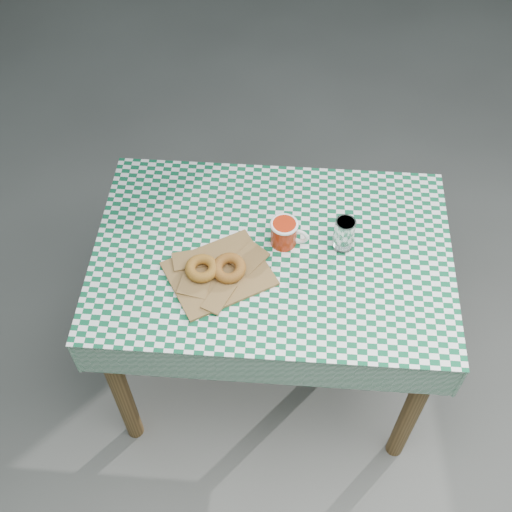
{
  "coord_description": "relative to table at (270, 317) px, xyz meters",
  "views": [
    {
      "loc": [
        -0.19,
        -1.37,
        2.32
      ],
      "look_at": [
        -0.18,
        -0.21,
        0.79
      ],
      "focal_mm": 45.08,
      "sensor_mm": 36.0,
      "label": 1
    }
  ],
  "objects": [
    {
      "name": "tablecloth",
      "position": [
        0.0,
        -0.0,
        0.38
      ],
      "size": [
        1.15,
        0.82,
        0.01
      ],
      "primitive_type": "cube",
      "rotation": [
        0.0,
        0.0,
        -0.07
      ],
      "color": "#0D5432",
      "rests_on": "table"
    },
    {
      "name": "table",
      "position": [
        0.0,
        0.0,
        0.0
      ],
      "size": [
        1.13,
        0.8,
        0.75
      ],
      "primitive_type": "cube",
      "rotation": [
        0.0,
        0.0,
        -0.07
      ],
      "color": "#543A1C",
      "rests_on": "ground"
    },
    {
      "name": "paper_bag",
      "position": [
        -0.16,
        -0.09,
        0.39
      ],
      "size": [
        0.36,
        0.34,
        0.02
      ],
      "primitive_type": "cube",
      "rotation": [
        0.0,
        0.0,
        0.47
      ],
      "color": "brown",
      "rests_on": "tablecloth"
    },
    {
      "name": "bagel_back",
      "position": [
        -0.13,
        -0.09,
        0.41
      ],
      "size": [
        0.14,
        0.14,
        0.03
      ],
      "primitive_type": "torus",
      "rotation": [
        0.0,
        0.0,
        -0.45
      ],
      "color": "olive",
      "rests_on": "paper_bag"
    },
    {
      "name": "bagel_front",
      "position": [
        -0.21,
        -0.09,
        0.41
      ],
      "size": [
        0.13,
        0.13,
        0.03
      ],
      "primitive_type": "torus",
      "rotation": [
        0.0,
        0.0,
        0.39
      ],
      "color": "#9E6D20",
      "rests_on": "paper_bag"
    },
    {
      "name": "drinking_glass",
      "position": [
        0.22,
        0.02,
        0.44
      ],
      "size": [
        0.08,
        0.08,
        0.11
      ],
      "primitive_type": "cylinder",
      "rotation": [
        0.0,
        0.0,
        0.33
      ],
      "color": "white",
      "rests_on": "tablecloth"
    },
    {
      "name": "coffee_mug",
      "position": [
        0.03,
        0.04,
        0.43
      ],
      "size": [
        0.2,
        0.2,
        0.09
      ],
      "primitive_type": null,
      "rotation": [
        0.0,
        0.0,
        -0.28
      ],
      "color": "#A9230A",
      "rests_on": "tablecloth"
    },
    {
      "name": "ground",
      "position": [
        0.13,
        0.17,
        -0.38
      ],
      "size": [
        60.0,
        60.0,
        0.0
      ],
      "primitive_type": "plane",
      "color": "#4F4F4A",
      "rests_on": "ground"
    }
  ]
}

